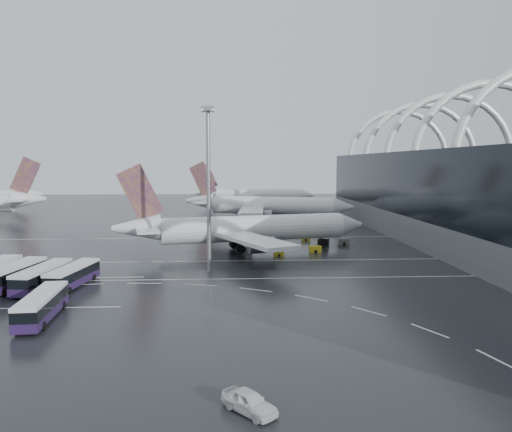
{
  "coord_description": "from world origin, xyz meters",
  "views": [
    {
      "loc": [
        3.35,
        -75.69,
        17.27
      ],
      "look_at": [
        8.38,
        21.88,
        7.0
      ],
      "focal_mm": 35.0,
      "sensor_mm": 36.0,
      "label": 1
    }
  ],
  "objects_px": {
    "bus_row_near_b": "(12,276)",
    "van_curve_b": "(249,402)",
    "gse_cart_belly_b": "(323,241)",
    "gse_cart_belly_d": "(344,242)",
    "gse_cart_belly_e": "(306,238)",
    "airliner_gate_b": "(264,206)",
    "airliner_gate_c": "(252,196)",
    "airliner_main": "(241,229)",
    "gse_cart_belly_c": "(279,253)",
    "bus_row_near_c": "(43,276)",
    "gse_cart_belly_a": "(315,249)",
    "floodlight_mast": "(208,169)",
    "bus_row_far_c": "(42,305)",
    "bus_row_near_d": "(73,275)"
  },
  "relations": [
    {
      "from": "gse_cart_belly_d",
      "to": "gse_cart_belly_e",
      "type": "height_order",
      "value": "gse_cart_belly_d"
    },
    {
      "from": "bus_row_far_c",
      "to": "gse_cart_belly_b",
      "type": "xyz_separation_m",
      "value": [
        40.89,
        49.86,
        -0.95
      ]
    },
    {
      "from": "airliner_gate_b",
      "to": "van_curve_b",
      "type": "xyz_separation_m",
      "value": [
        -8.96,
        -117.52,
        -3.75
      ]
    },
    {
      "from": "gse_cart_belly_c",
      "to": "bus_row_near_d",
      "type": "bearing_deg",
      "value": -145.16
    },
    {
      "from": "bus_row_near_d",
      "to": "gse_cart_belly_b",
      "type": "height_order",
      "value": "bus_row_near_d"
    },
    {
      "from": "bus_row_far_c",
      "to": "airliner_main",
      "type": "bearing_deg",
      "value": -32.08
    },
    {
      "from": "gse_cart_belly_a",
      "to": "bus_row_near_b",
      "type": "bearing_deg",
      "value": -151.04
    },
    {
      "from": "bus_row_near_c",
      "to": "gse_cart_belly_c",
      "type": "relative_size",
      "value": 6.72
    },
    {
      "from": "gse_cart_belly_c",
      "to": "gse_cart_belly_d",
      "type": "height_order",
      "value": "gse_cart_belly_d"
    },
    {
      "from": "gse_cart_belly_b",
      "to": "gse_cart_belly_e",
      "type": "relative_size",
      "value": 1.27
    },
    {
      "from": "bus_row_near_b",
      "to": "bus_row_far_c",
      "type": "relative_size",
      "value": 1.13
    },
    {
      "from": "airliner_main",
      "to": "bus_row_near_d",
      "type": "xyz_separation_m",
      "value": [
        -24.37,
        -27.36,
        -2.71
      ]
    },
    {
      "from": "airliner_main",
      "to": "gse_cart_belly_c",
      "type": "distance_m",
      "value": 9.67
    },
    {
      "from": "bus_row_near_d",
      "to": "gse_cart_belly_c",
      "type": "bearing_deg",
      "value": -46.15
    },
    {
      "from": "airliner_gate_b",
      "to": "airliner_gate_c",
      "type": "distance_m",
      "value": 51.62
    },
    {
      "from": "floodlight_mast",
      "to": "gse_cart_belly_b",
      "type": "distance_m",
      "value": 38.26
    },
    {
      "from": "airliner_gate_b",
      "to": "airliner_gate_c",
      "type": "xyz_separation_m",
      "value": [
        -1.37,
        51.61,
        -0.17
      ]
    },
    {
      "from": "gse_cart_belly_b",
      "to": "bus_row_near_b",
      "type": "bearing_deg",
      "value": -144.7
    },
    {
      "from": "airliner_gate_c",
      "to": "bus_row_far_c",
      "type": "height_order",
      "value": "airliner_gate_c"
    },
    {
      "from": "floodlight_mast",
      "to": "gse_cart_belly_e",
      "type": "height_order",
      "value": "floodlight_mast"
    },
    {
      "from": "bus_row_near_c",
      "to": "gse_cart_belly_b",
      "type": "xyz_separation_m",
      "value": [
        45.97,
        35.71,
        -1.04
      ]
    },
    {
      "from": "van_curve_b",
      "to": "gse_cart_belly_e",
      "type": "bearing_deg",
      "value": 36.69
    },
    {
      "from": "airliner_gate_c",
      "to": "bus_row_near_c",
      "type": "relative_size",
      "value": 3.79
    },
    {
      "from": "gse_cart_belly_d",
      "to": "gse_cart_belly_b",
      "type": "bearing_deg",
      "value": 173.68
    },
    {
      "from": "gse_cart_belly_c",
      "to": "gse_cart_belly_d",
      "type": "relative_size",
      "value": 0.83
    },
    {
      "from": "airliner_gate_c",
      "to": "bus_row_near_b",
      "type": "relative_size",
      "value": 3.56
    },
    {
      "from": "airliner_main",
      "to": "gse_cart_belly_e",
      "type": "distance_m",
      "value": 19.91
    },
    {
      "from": "airliner_gate_b",
      "to": "floodlight_mast",
      "type": "relative_size",
      "value": 1.96
    },
    {
      "from": "gse_cart_belly_c",
      "to": "bus_row_far_c",
      "type": "bearing_deg",
      "value": -129.29
    },
    {
      "from": "airliner_gate_b",
      "to": "bus_row_near_c",
      "type": "bearing_deg",
      "value": -97.7
    },
    {
      "from": "gse_cart_belly_d",
      "to": "airliner_gate_c",
      "type": "bearing_deg",
      "value": 98.96
    },
    {
      "from": "bus_row_near_b",
      "to": "gse_cart_belly_c",
      "type": "bearing_deg",
      "value": -51.24
    },
    {
      "from": "bus_row_near_c",
      "to": "gse_cart_belly_a",
      "type": "xyz_separation_m",
      "value": [
        42.62,
        26.1,
        -1.08
      ]
    },
    {
      "from": "airliner_gate_b",
      "to": "gse_cart_belly_a",
      "type": "bearing_deg",
      "value": -67.1
    },
    {
      "from": "bus_row_near_d",
      "to": "floodlight_mast",
      "type": "distance_m",
      "value": 25.54
    },
    {
      "from": "gse_cart_belly_c",
      "to": "gse_cart_belly_e",
      "type": "bearing_deg",
      "value": 66.85
    },
    {
      "from": "bus_row_near_d",
      "to": "gse_cart_belly_a",
      "type": "xyz_separation_m",
      "value": [
        38.75,
        25.27,
        -1.01
      ]
    },
    {
      "from": "bus_row_near_b",
      "to": "van_curve_b",
      "type": "relative_size",
      "value": 3.04
    },
    {
      "from": "bus_row_far_c",
      "to": "gse_cart_belly_d",
      "type": "relative_size",
      "value": 5.24
    },
    {
      "from": "gse_cart_belly_c",
      "to": "airliner_gate_b",
      "type": "bearing_deg",
      "value": 88.87
    },
    {
      "from": "floodlight_mast",
      "to": "bus_row_near_b",
      "type": "bearing_deg",
      "value": -160.3
    },
    {
      "from": "airliner_gate_c",
      "to": "van_curve_b",
      "type": "distance_m",
      "value": 169.33
    },
    {
      "from": "airliner_gate_c",
      "to": "airliner_gate_b",
      "type": "bearing_deg",
      "value": -86.71
    },
    {
      "from": "gse_cart_belly_d",
      "to": "van_curve_b",
      "type": "bearing_deg",
      "value": -107.84
    },
    {
      "from": "floodlight_mast",
      "to": "gse_cart_belly_e",
      "type": "bearing_deg",
      "value": 56.89
    },
    {
      "from": "gse_cart_belly_e",
      "to": "airliner_main",
      "type": "bearing_deg",
      "value": -139.08
    },
    {
      "from": "airliner_main",
      "to": "gse_cart_belly_c",
      "type": "relative_size",
      "value": 26.58
    },
    {
      "from": "airliner_gate_c",
      "to": "gse_cart_belly_c",
      "type": "relative_size",
      "value": 25.44
    },
    {
      "from": "airliner_gate_b",
      "to": "bus_row_near_c",
      "type": "relative_size",
      "value": 3.98
    },
    {
      "from": "airliner_main",
      "to": "gse_cart_belly_b",
      "type": "height_order",
      "value": "airliner_main"
    }
  ]
}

